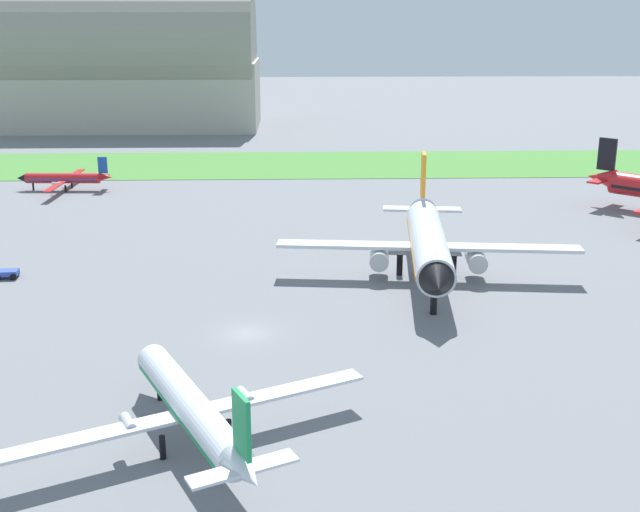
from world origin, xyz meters
The scene contains 7 objects.
ground_plane centered at (0.00, 0.00, 0.00)m, with size 600.00×600.00×0.00m, color slate.
grass_taxiway_strip centered at (0.00, 83.22, 0.04)m, with size 360.00×28.00×0.08m, color #478438.
airplane_taxiing_turboprop centered at (-32.76, 61.60, 1.99)m, with size 15.57×18.19×5.45m.
airplane_midfield_jet centered at (18.57, 15.02, 4.14)m, with size 32.51×31.95×11.49m.
airplane_foreground_turboprop centered at (-2.53, -19.27, 2.78)m, with size 23.46×20.39×7.60m.
baggage_cart_near_gate centered at (-26.89, 16.50, 0.57)m, with size 2.52×1.95×0.90m.
hangar_distant centered at (-37.79, 136.43, 15.50)m, with size 66.17×30.97×34.57m.
Camera 1 is at (4.42, -66.76, 27.54)m, focal length 44.95 mm.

